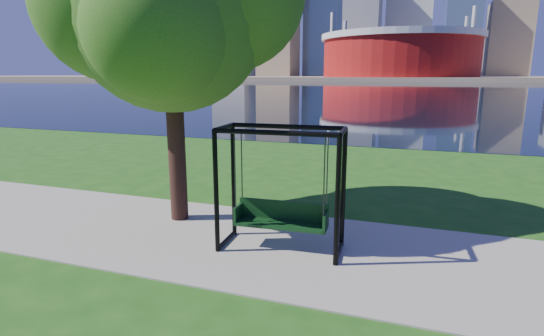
% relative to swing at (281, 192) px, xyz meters
% --- Properties ---
extents(ground, '(900.00, 900.00, 0.00)m').
position_rel_swing_xyz_m(ground, '(-0.35, 0.57, -1.16)').
color(ground, '#1E5114').
rests_on(ground, ground).
extents(path, '(120.00, 4.00, 0.03)m').
position_rel_swing_xyz_m(path, '(-0.35, 0.07, -1.14)').
color(path, '#9E937F').
rests_on(path, ground).
extents(river, '(900.00, 180.00, 0.02)m').
position_rel_swing_xyz_m(river, '(-0.35, 102.57, -1.15)').
color(river, black).
rests_on(river, ground).
extents(far_bank, '(900.00, 228.00, 2.00)m').
position_rel_swing_xyz_m(far_bank, '(-0.35, 306.57, -0.16)').
color(far_bank, '#937F60').
rests_on(far_bank, ground).
extents(stadium, '(83.00, 83.00, 32.00)m').
position_rel_swing_xyz_m(stadium, '(-10.35, 235.57, 13.07)').
color(stadium, maroon).
rests_on(stadium, far_bank).
extents(skyline, '(392.00, 66.00, 96.50)m').
position_rel_swing_xyz_m(skyline, '(-4.62, 319.97, 34.73)').
color(skyline, gray).
rests_on(skyline, far_bank).
extents(swing, '(2.40, 1.16, 2.40)m').
position_rel_swing_xyz_m(swing, '(0.00, 0.00, 0.00)').
color(swing, black).
rests_on(swing, ground).
extents(park_tree, '(5.54, 5.00, 6.88)m').
position_rel_swing_xyz_m(park_tree, '(-2.83, 0.92, 3.62)').
color(park_tree, black).
rests_on(park_tree, ground).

